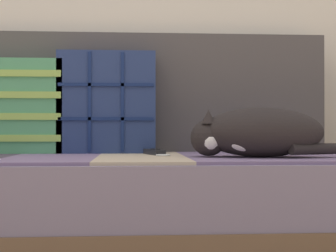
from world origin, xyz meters
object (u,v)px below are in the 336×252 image
sleeping_cat (254,133)px  throw_pillow_quilted (107,103)px  game_remote_far (155,152)px  throw_pillow_striped (15,106)px  couch (99,208)px

sleeping_cat → throw_pillow_quilted: bearing=143.5°
game_remote_far → throw_pillow_striped: bearing=162.9°
couch → throw_pillow_striped: throw_pillow_striped is taller
throw_pillow_quilted → game_remote_far: throw_pillow_quilted is taller
throw_pillow_striped → game_remote_far: (0.52, -0.16, -0.17)m
throw_pillow_quilted → throw_pillow_striped: throw_pillow_quilted is taller
couch → sleeping_cat: 0.58m
throw_pillow_quilted → sleeping_cat: size_ratio=0.82×
throw_pillow_quilted → game_remote_far: (0.18, -0.16, -0.18)m
game_remote_far → throw_pillow_quilted: bearing=137.7°
throw_pillow_quilted → couch: bearing=-94.8°
throw_pillow_quilted → sleeping_cat: throw_pillow_quilted is taller
throw_pillow_quilted → throw_pillow_striped: 0.34m
couch → throw_pillow_striped: (-0.33, 0.20, 0.35)m
throw_pillow_quilted → throw_pillow_striped: size_ratio=1.05×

